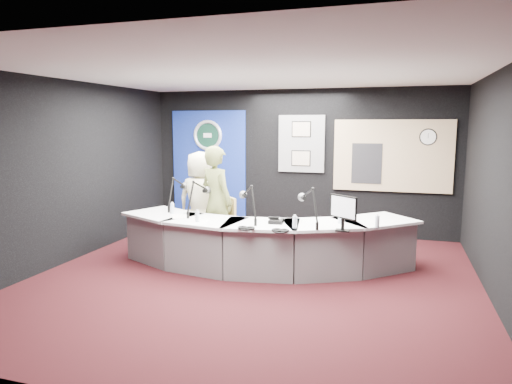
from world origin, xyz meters
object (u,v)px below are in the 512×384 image
(broadcast_desk, at_px, (261,243))
(person_woman, at_px, (216,202))
(person_man, at_px, (200,200))
(armchair_left, at_px, (201,219))
(armchair_right, at_px, (217,228))

(broadcast_desk, height_order, person_woman, person_woman)
(person_man, xyz_separation_m, person_woman, (0.44, -0.35, 0.06))
(armchair_left, bearing_deg, person_woman, -34.81)
(armchair_left, xyz_separation_m, armchair_right, (0.44, -0.35, -0.05))
(broadcast_desk, distance_m, armchair_left, 1.48)
(broadcast_desk, bearing_deg, armchair_left, 150.75)
(armchair_left, xyz_separation_m, person_woman, (0.44, -0.35, 0.39))
(armchair_right, bearing_deg, armchair_left, -173.00)
(broadcast_desk, relative_size, person_man, 2.69)
(person_man, bearing_deg, armchair_left, -0.00)
(broadcast_desk, relative_size, armchair_left, 4.45)
(armchair_left, distance_m, person_man, 0.33)
(person_man, bearing_deg, person_woman, 142.51)
(armchair_left, height_order, person_man, person_man)
(person_woman, bearing_deg, armchair_right, -0.00)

